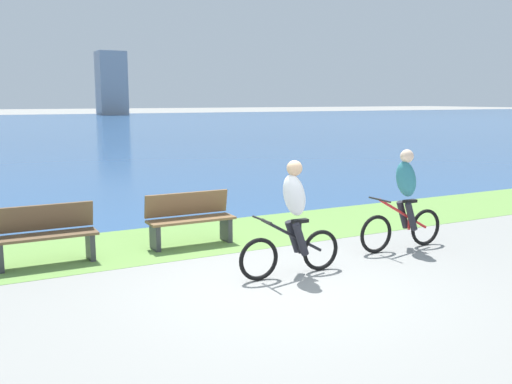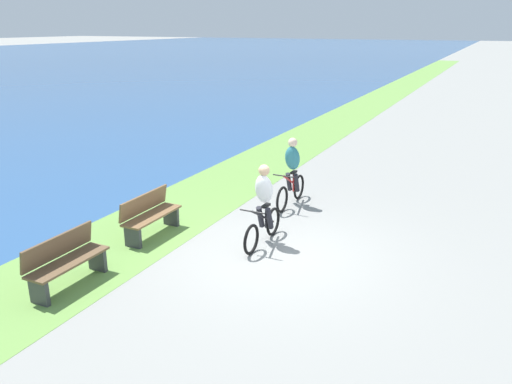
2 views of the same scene
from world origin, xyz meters
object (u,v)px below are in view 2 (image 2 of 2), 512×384
(bench_near_path, at_px, (66,261))
(bench_far_along_path, at_px, (150,215))
(cyclist_trailing, at_px, (292,172))
(cyclist_lead, at_px, (264,205))

(bench_near_path, bearing_deg, bench_far_along_path, 1.59)
(cyclist_trailing, xyz_separation_m, bench_far_along_path, (-3.04, 1.93, -0.38))
(cyclist_trailing, distance_m, bench_far_along_path, 3.62)
(cyclist_lead, relative_size, bench_near_path, 1.10)
(cyclist_lead, xyz_separation_m, bench_far_along_path, (-0.65, 2.30, -0.38))
(cyclist_lead, distance_m, bench_far_along_path, 2.42)
(bench_far_along_path, bearing_deg, bench_near_path, -178.41)
(cyclist_lead, bearing_deg, bench_near_path, 143.46)
(cyclist_lead, height_order, bench_far_along_path, cyclist_lead)
(bench_near_path, distance_m, bench_far_along_path, 2.37)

